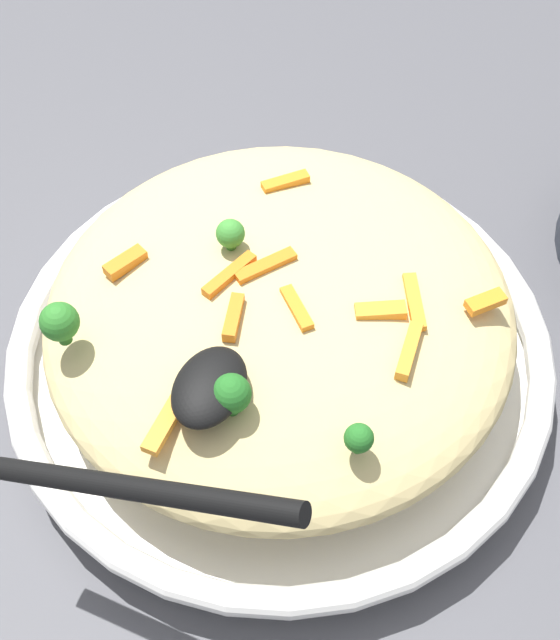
{
  "coord_description": "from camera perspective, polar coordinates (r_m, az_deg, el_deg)",
  "views": [
    {
      "loc": [
        0.33,
        0.12,
        0.53
      ],
      "look_at": [
        0.0,
        0.0,
        0.06
      ],
      "focal_mm": 49.46,
      "sensor_mm": 36.0,
      "label": 1
    }
  ],
  "objects": [
    {
      "name": "carrot_piece_10",
      "position": [
        0.61,
        0.35,
        8.88
      ],
      "size": [
        0.03,
        0.03,
        0.01
      ],
      "primitive_type": "cube",
      "rotation": [
        0.0,
        0.0,
        5.47
      ],
      "color": "orange",
      "rests_on": "pasta_mound"
    },
    {
      "name": "carrot_piece_7",
      "position": [
        0.5,
        -7.52,
        -6.76
      ],
      "size": [
        0.04,
        0.01,
        0.01
      ],
      "primitive_type": "cube",
      "rotation": [
        0.0,
        0.0,
        6.24
      ],
      "color": "orange",
      "rests_on": "pasta_mound"
    },
    {
      "name": "broccoli_floret_2",
      "position": [
        0.49,
        -3.17,
        -4.82
      ],
      "size": [
        0.02,
        0.02,
        0.03
      ],
      "color": "#205B1C",
      "rests_on": "pasta_mound"
    },
    {
      "name": "serving_spoon",
      "position": [
        0.47,
        -6.27,
        -6.65
      ],
      "size": [
        0.12,
        0.17,
        0.08
      ],
      "color": "black",
      "rests_on": "pasta_mound"
    },
    {
      "name": "carrot_piece_3",
      "position": [
        0.54,
        6.47,
        0.46
      ],
      "size": [
        0.02,
        0.03,
        0.01
      ],
      "primitive_type": "cube",
      "rotation": [
        0.0,
        0.0,
        2.01
      ],
      "color": "orange",
      "rests_on": "pasta_mound"
    },
    {
      "name": "carrot_piece_5",
      "position": [
        0.57,
        -9.97,
        3.68
      ],
      "size": [
        0.03,
        0.02,
        0.01
      ],
      "primitive_type": "cube",
      "rotation": [
        0.0,
        0.0,
        5.81
      ],
      "color": "orange",
      "rests_on": "pasta_mound"
    },
    {
      "name": "pasta_mound",
      "position": [
        0.58,
        0.0,
        0.43
      ],
      "size": [
        0.31,
        0.31,
        0.07
      ],
      "primitive_type": "ellipsoid",
      "color": "#D1BA7A",
      "rests_on": "serving_bowl"
    },
    {
      "name": "carrot_piece_6",
      "position": [
        0.56,
        13.16,
        1.15
      ],
      "size": [
        0.03,
        0.03,
        0.01
      ],
      "primitive_type": "cube",
      "rotation": [
        0.0,
        0.0,
        5.5
      ],
      "color": "orange",
      "rests_on": "pasta_mound"
    },
    {
      "name": "carrot_piece_1",
      "position": [
        0.55,
        8.67,
        1.18
      ],
      "size": [
        0.04,
        0.03,
        0.01
      ],
      "primitive_type": "cube",
      "rotation": [
        0.0,
        0.0,
        0.43
      ],
      "color": "orange",
      "rests_on": "pasta_mound"
    },
    {
      "name": "carrot_piece_0",
      "position": [
        0.54,
        1.08,
        0.75
      ],
      "size": [
        0.03,
        0.03,
        0.01
      ],
      "primitive_type": "cube",
      "rotation": [
        0.0,
        0.0,
        0.77
      ],
      "color": "orange",
      "rests_on": "pasta_mound"
    },
    {
      "name": "broccoli_floret_3",
      "position": [
        0.53,
        -14.06,
        -0.15
      ],
      "size": [
        0.02,
        0.02,
        0.03
      ],
      "color": "#296820",
      "rests_on": "pasta_mound"
    },
    {
      "name": "carrot_piece_8",
      "position": [
        0.53,
        8.34,
        -2.01
      ],
      "size": [
        0.04,
        0.01,
        0.01
      ],
      "primitive_type": "cube",
      "rotation": [
        0.0,
        0.0,
        0.05
      ],
      "color": "orange",
      "rests_on": "pasta_mound"
    },
    {
      "name": "carrot_piece_4",
      "position": [
        0.55,
        -3.3,
        2.94
      ],
      "size": [
        0.04,
        0.02,
        0.01
      ],
      "primitive_type": "cube",
      "rotation": [
        0.0,
        0.0,
        2.77
      ],
      "color": "orange",
      "rests_on": "pasta_mound"
    },
    {
      "name": "broccoli_floret_1",
      "position": [
        0.56,
        -3.23,
        5.58
      ],
      "size": [
        0.02,
        0.02,
        0.02
      ],
      "color": "#377928",
      "rests_on": "pasta_mound"
    },
    {
      "name": "broccoli_floret_0",
      "position": [
        0.48,
        5.12,
        -7.65
      ],
      "size": [
        0.02,
        0.02,
        0.02
      ],
      "color": "#205B1C",
      "rests_on": "pasta_mound"
    },
    {
      "name": "ground_plane",
      "position": [
        0.64,
        0.0,
        -3.41
      ],
      "size": [
        2.4,
        2.4,
        0.0
      ],
      "primitive_type": "plane",
      "color": "#4C4C51"
    },
    {
      "name": "carrot_piece_9",
      "position": [
        0.53,
        -3.03,
        0.17
      ],
      "size": [
        0.03,
        0.01,
        0.01
      ],
      "primitive_type": "cube",
      "rotation": [
        0.0,
        0.0,
        3.35
      ],
      "color": "orange",
      "rests_on": "pasta_mound"
    },
    {
      "name": "serving_bowl",
      "position": [
        0.62,
        0.0,
        -2.24
      ],
      "size": [
        0.38,
        0.38,
        0.04
      ],
      "color": "white",
      "rests_on": "ground_plane"
    },
    {
      "name": "carrot_piece_2",
      "position": [
        0.56,
        -0.94,
        3.53
      ],
      "size": [
        0.04,
        0.03,
        0.01
      ],
      "primitive_type": "cube",
      "rotation": [
        0.0,
        0.0,
        5.61
      ],
      "color": "orange",
      "rests_on": "pasta_mound"
    }
  ]
}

